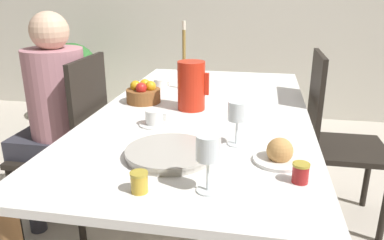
{
  "coord_description": "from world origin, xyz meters",
  "views": [
    {
      "loc": [
        0.27,
        -1.75,
        1.29
      ],
      "look_at": [
        0.0,
        -0.29,
        0.78
      ],
      "focal_mm": 35.0,
      "sensor_mm": 36.0,
      "label": 1
    }
  ],
  "objects_px": {
    "person_seated": "(53,107)",
    "teacup_near_person": "(155,119)",
    "wine_glass_juice": "(208,151)",
    "jam_jar_red": "(139,181)",
    "teacup_across": "(161,86)",
    "candlestick_tall": "(184,62)",
    "chair_opposite": "(334,137)",
    "wine_glass_water": "(237,113)",
    "chair_person_side": "(72,144)",
    "potted_plant": "(73,72)",
    "bread_plate": "(280,154)",
    "serving_tray": "(169,153)",
    "fruit_bowl": "(143,93)",
    "jam_jar_amber": "(301,172)",
    "red_pitcher": "(191,85)"
  },
  "relations": [
    {
      "from": "person_seated",
      "to": "teacup_near_person",
      "type": "height_order",
      "value": "person_seated"
    },
    {
      "from": "wine_glass_juice",
      "to": "jam_jar_red",
      "type": "xyz_separation_m",
      "value": [
        -0.2,
        -0.04,
        -0.09
      ]
    },
    {
      "from": "teacup_across",
      "to": "candlestick_tall",
      "type": "bearing_deg",
      "value": 28.87
    },
    {
      "from": "chair_opposite",
      "to": "wine_glass_water",
      "type": "height_order",
      "value": "chair_opposite"
    },
    {
      "from": "chair_person_side",
      "to": "potted_plant",
      "type": "bearing_deg",
      "value": 27.24
    },
    {
      "from": "wine_glass_water",
      "to": "bread_plate",
      "type": "distance_m",
      "value": 0.23
    },
    {
      "from": "wine_glass_juice",
      "to": "candlestick_tall",
      "type": "bearing_deg",
      "value": 104.97
    },
    {
      "from": "chair_opposite",
      "to": "jam_jar_red",
      "type": "xyz_separation_m",
      "value": [
        -0.75,
        -1.11,
        0.24
      ]
    },
    {
      "from": "wine_glass_water",
      "to": "teacup_near_person",
      "type": "xyz_separation_m",
      "value": [
        -0.37,
        0.16,
        -0.1
      ]
    },
    {
      "from": "serving_tray",
      "to": "wine_glass_juice",
      "type": "bearing_deg",
      "value": -51.65
    },
    {
      "from": "jam_jar_red",
      "to": "person_seated",
      "type": "bearing_deg",
      "value": 133.42
    },
    {
      "from": "potted_plant",
      "to": "wine_glass_water",
      "type": "bearing_deg",
      "value": -49.09
    },
    {
      "from": "chair_person_side",
      "to": "wine_glass_juice",
      "type": "relative_size",
      "value": 5.5
    },
    {
      "from": "jam_jar_red",
      "to": "fruit_bowl",
      "type": "distance_m",
      "value": 0.94
    },
    {
      "from": "jam_jar_amber",
      "to": "fruit_bowl",
      "type": "height_order",
      "value": "fruit_bowl"
    },
    {
      "from": "teacup_near_person",
      "to": "bread_plate",
      "type": "bearing_deg",
      "value": -28.02
    },
    {
      "from": "teacup_across",
      "to": "jam_jar_red",
      "type": "height_order",
      "value": "teacup_across"
    },
    {
      "from": "jam_jar_amber",
      "to": "potted_plant",
      "type": "xyz_separation_m",
      "value": [
        -1.97,
        2.29,
        -0.23
      ]
    },
    {
      "from": "wine_glass_water",
      "to": "bread_plate",
      "type": "xyz_separation_m",
      "value": [
        0.16,
        -0.13,
        -0.1
      ]
    },
    {
      "from": "candlestick_tall",
      "to": "teacup_across",
      "type": "bearing_deg",
      "value": -151.13
    },
    {
      "from": "wine_glass_juice",
      "to": "fruit_bowl",
      "type": "height_order",
      "value": "wine_glass_juice"
    },
    {
      "from": "wine_glass_water",
      "to": "jam_jar_amber",
      "type": "distance_m",
      "value": 0.35
    },
    {
      "from": "wine_glass_water",
      "to": "teacup_across",
      "type": "bearing_deg",
      "value": 124.02
    },
    {
      "from": "bread_plate",
      "to": "jam_jar_amber",
      "type": "distance_m",
      "value": 0.15
    },
    {
      "from": "chair_opposite",
      "to": "serving_tray",
      "type": "bearing_deg",
      "value": -40.25
    },
    {
      "from": "serving_tray",
      "to": "jam_jar_red",
      "type": "bearing_deg",
      "value": -96.31
    },
    {
      "from": "fruit_bowl",
      "to": "potted_plant",
      "type": "distance_m",
      "value": 1.98
    },
    {
      "from": "wine_glass_water",
      "to": "jam_jar_red",
      "type": "bearing_deg",
      "value": -121.66
    },
    {
      "from": "bread_plate",
      "to": "person_seated",
      "type": "bearing_deg",
      "value": 157.1
    },
    {
      "from": "person_seated",
      "to": "teacup_across",
      "type": "xyz_separation_m",
      "value": [
        0.48,
        0.39,
        0.04
      ]
    },
    {
      "from": "bread_plate",
      "to": "jam_jar_red",
      "type": "height_order",
      "value": "bread_plate"
    },
    {
      "from": "wine_glass_water",
      "to": "teacup_across",
      "type": "relative_size",
      "value": 1.28
    },
    {
      "from": "red_pitcher",
      "to": "potted_plant",
      "type": "xyz_separation_m",
      "value": [
        -1.5,
        1.6,
        -0.32
      ]
    },
    {
      "from": "bread_plate",
      "to": "jam_jar_amber",
      "type": "xyz_separation_m",
      "value": [
        0.06,
        -0.14,
        0.01
      ]
    },
    {
      "from": "chair_opposite",
      "to": "jam_jar_amber",
      "type": "relative_size",
      "value": 15.25
    },
    {
      "from": "chair_person_side",
      "to": "red_pitcher",
      "type": "height_order",
      "value": "chair_person_side"
    },
    {
      "from": "candlestick_tall",
      "to": "wine_glass_water",
      "type": "bearing_deg",
      "value": -65.36
    },
    {
      "from": "red_pitcher",
      "to": "candlestick_tall",
      "type": "bearing_deg",
      "value": 106.63
    },
    {
      "from": "serving_tray",
      "to": "person_seated",
      "type": "bearing_deg",
      "value": 145.83
    },
    {
      "from": "red_pitcher",
      "to": "jam_jar_red",
      "type": "relative_size",
      "value": 3.74
    },
    {
      "from": "jam_jar_amber",
      "to": "wine_glass_juice",
      "type": "bearing_deg",
      "value": -158.64
    },
    {
      "from": "chair_person_side",
      "to": "jam_jar_red",
      "type": "distance_m",
      "value": 1.02
    },
    {
      "from": "potted_plant",
      "to": "bread_plate",
      "type": "bearing_deg",
      "value": -48.36
    },
    {
      "from": "wine_glass_water",
      "to": "jam_jar_amber",
      "type": "height_order",
      "value": "wine_glass_water"
    },
    {
      "from": "serving_tray",
      "to": "fruit_bowl",
      "type": "relative_size",
      "value": 1.76
    },
    {
      "from": "serving_tray",
      "to": "chair_opposite",
      "type": "bearing_deg",
      "value": 49.75
    },
    {
      "from": "wine_glass_water",
      "to": "potted_plant",
      "type": "bearing_deg",
      "value": 130.91
    },
    {
      "from": "chair_person_side",
      "to": "fruit_bowl",
      "type": "distance_m",
      "value": 0.47
    },
    {
      "from": "wine_glass_water",
      "to": "jam_jar_amber",
      "type": "relative_size",
      "value": 2.69
    },
    {
      "from": "bread_plate",
      "to": "candlestick_tall",
      "type": "relative_size",
      "value": 0.45
    }
  ]
}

